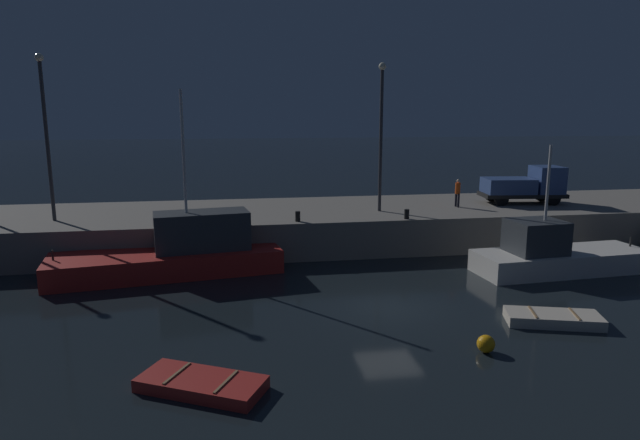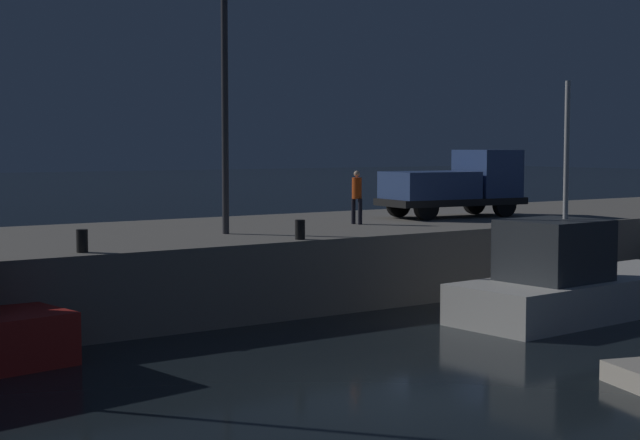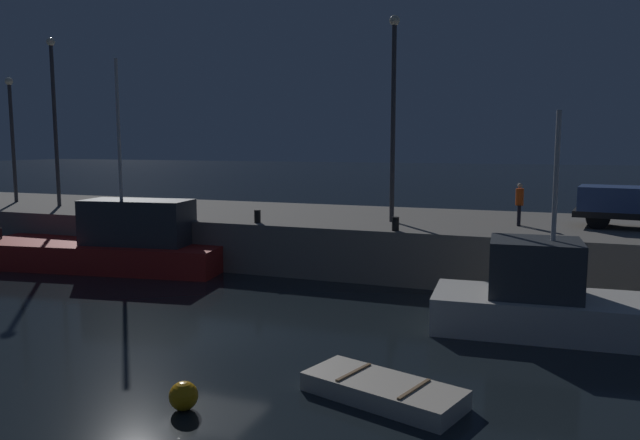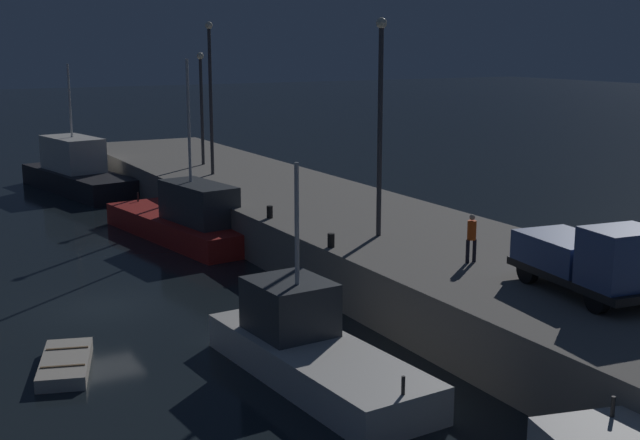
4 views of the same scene
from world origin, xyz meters
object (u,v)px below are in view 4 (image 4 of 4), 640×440
bollard_west (331,240)px  dinghy_red_small (66,364)px  lamp_post_central (380,112)px  bollard_central (206,188)px  fishing_boat_blue (77,171)px  fishing_trawler_red (187,220)px  dockworker (472,235)px  lamp_post_east (210,88)px  utility_truck (591,259)px  lamp_post_west (201,99)px  fishing_boat_orange (310,349)px  bollard_east (270,212)px

bollard_west → dinghy_red_small: bearing=-77.4°
dinghy_red_small → lamp_post_central: 15.55m
dinghy_red_small → bollard_central: (-16.12, 10.91, 2.21)m
fishing_boat_blue → bollard_west: 30.10m
fishing_trawler_red → dockworker: size_ratio=6.59×
fishing_trawler_red → lamp_post_east: (-6.99, 4.19, 6.27)m
dinghy_red_small → lamp_post_central: size_ratio=0.43×
dinghy_red_small → dockworker: 14.55m
lamp_post_east → bollard_central: bearing=-24.5°
fishing_boat_blue → utility_truck: size_ratio=2.21×
lamp_post_west → lamp_post_central: 22.90m
lamp_post_central → fishing_trawler_red: bearing=-160.5°
lamp_post_east → dockworker: bearing=1.3°
fishing_trawler_red → dinghy_red_small: size_ratio=3.10×
lamp_post_central → utility_truck: lamp_post_central is taller
fishing_trawler_red → bollard_west: 12.68m
lamp_post_central → bollard_west: 5.57m
bollard_west → bollard_central: bollard_west is taller
lamp_post_east → utility_truck: size_ratio=1.61×
dinghy_red_small → utility_truck: bearing=64.3°
lamp_post_west → fishing_trawler_red: bearing=-24.9°
fishing_boat_blue → lamp_post_west: lamp_post_west is taller
fishing_boat_orange → utility_truck: fishing_boat_orange is taller
fishing_boat_blue → bollard_central: 16.55m
fishing_boat_blue → dinghy_red_small: (32.33, -7.77, -1.13)m
fishing_boat_orange → bollard_east: size_ratio=16.29×
fishing_boat_blue → lamp_post_central: size_ratio=1.40×
fishing_trawler_red → dockworker: 17.74m
lamp_post_west → dockworker: lamp_post_west is taller
fishing_boat_orange → bollard_west: (-6.50, 4.37, 1.52)m
fishing_boat_orange → lamp_post_west: 31.74m
bollard_east → lamp_post_east: bearing=169.4°
fishing_boat_blue → dockworker: 34.99m
lamp_post_east → bollard_east: bearing=-10.6°
dockworker → bollard_central: size_ratio=3.26×
fishing_boat_orange → bollard_east: (-12.66, 4.64, 1.53)m
fishing_trawler_red → fishing_boat_orange: 19.25m
fishing_boat_blue → bollard_central: (16.21, 3.14, 1.08)m
bollard_west → dockworker: bearing=36.8°
fishing_boat_orange → bollard_west: size_ratio=16.74×
dockworker → dinghy_red_small: bearing=-98.2°
utility_truck → bollard_east: bearing=-166.8°
fishing_trawler_red → bollard_east: (6.36, 1.70, 1.38)m
lamp_post_west → lamp_post_east: 4.40m
fishing_boat_blue → bollard_east: 24.01m
utility_truck → dockworker: utility_truck is taller
fishing_boat_orange → dinghy_red_small: 7.64m
fishing_boat_orange → utility_truck: size_ratio=1.64×
fishing_boat_orange → bollard_west: fishing_boat_orange is taller
lamp_post_west → lamp_post_central: size_ratio=0.82×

